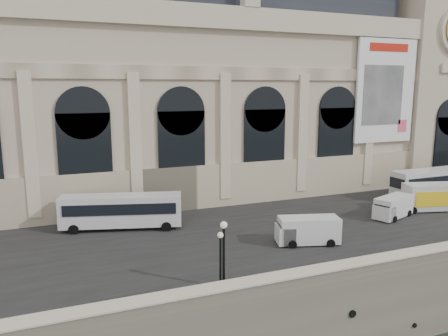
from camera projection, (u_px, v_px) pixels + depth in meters
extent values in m
cube|color=#786F5C|center=(184.00, 204.00, 62.40)|extent=(160.00, 70.00, 6.00)
cube|color=#2D2D2D|center=(245.00, 227.00, 42.68)|extent=(160.00, 24.00, 0.06)
cube|color=#786F5C|center=(325.00, 276.00, 30.35)|extent=(160.00, 1.20, 1.10)
cube|color=beige|center=(326.00, 268.00, 30.25)|extent=(160.00, 1.40, 0.12)
cube|color=#BEAD92|center=(145.00, 108.00, 54.01)|extent=(68.00, 18.00, 22.00)
cube|color=beige|center=(165.00, 190.00, 47.20)|extent=(68.60, 0.40, 5.00)
cube|color=beige|center=(161.00, 13.00, 43.74)|extent=(69.00, 0.80, 2.40)
cube|color=beige|center=(162.00, 72.00, 44.93)|extent=(68.00, 0.30, 1.40)
cube|color=beige|center=(30.00, 146.00, 41.35)|extent=(1.20, 0.50, 14.00)
cube|color=black|center=(86.00, 158.00, 43.52)|extent=(5.20, 0.25, 9.00)
cylinder|color=black|center=(83.00, 113.00, 42.70)|extent=(5.20, 0.25, 5.20)
cube|color=beige|center=(135.00, 141.00, 45.01)|extent=(1.20, 0.50, 14.00)
cube|color=black|center=(182.00, 153.00, 47.18)|extent=(5.20, 0.25, 9.00)
cylinder|color=black|center=(181.00, 111.00, 46.36)|extent=(5.20, 0.25, 5.20)
cube|color=beige|center=(225.00, 137.00, 48.67)|extent=(1.20, 0.50, 14.00)
cube|color=black|center=(265.00, 148.00, 50.84)|extent=(5.20, 0.25, 9.00)
cylinder|color=black|center=(265.00, 109.00, 50.02)|extent=(5.20, 0.25, 5.20)
cube|color=beige|center=(302.00, 134.00, 52.33)|extent=(1.20, 0.50, 14.00)
cube|color=black|center=(336.00, 144.00, 54.50)|extent=(5.20, 0.25, 9.00)
cylinder|color=black|center=(338.00, 108.00, 53.68)|extent=(5.20, 0.25, 5.20)
cube|color=beige|center=(369.00, 131.00, 55.99)|extent=(1.20, 0.50, 14.00)
cube|color=white|center=(385.00, 91.00, 55.63)|extent=(9.00, 0.35, 13.00)
cube|color=red|center=(389.00, 47.00, 54.47)|extent=(6.00, 0.06, 1.00)
cube|color=gray|center=(383.00, 95.00, 55.36)|extent=(6.20, 0.06, 7.50)
cube|color=#E35067|center=(402.00, 126.00, 57.37)|extent=(1.40, 0.06, 1.60)
cube|color=#BEAD92|center=(414.00, 77.00, 65.18)|extent=(12.00, 14.00, 30.00)
cube|color=black|center=(448.00, 146.00, 60.38)|extent=(5.00, 0.25, 8.00)
cube|color=silver|center=(121.00, 210.00, 41.76)|extent=(11.60, 5.40, 2.94)
cube|color=black|center=(60.00, 209.00, 41.13)|extent=(0.68, 2.12, 1.14)
cube|color=black|center=(120.00, 210.00, 40.49)|extent=(10.06, 2.94, 1.04)
cube|color=black|center=(123.00, 203.00, 42.89)|extent=(10.06, 2.94, 1.04)
cylinder|color=black|center=(74.00, 230.00, 40.42)|extent=(0.99, 0.53, 0.95)
cylinder|color=black|center=(79.00, 222.00, 42.74)|extent=(0.99, 0.53, 0.95)
cylinder|color=black|center=(166.00, 227.00, 41.29)|extent=(0.99, 0.53, 0.95)
cylinder|color=black|center=(167.00, 219.00, 43.61)|extent=(0.99, 0.53, 0.95)
cube|color=silver|center=(435.00, 182.00, 53.92)|extent=(12.15, 2.65, 3.13)
cube|color=black|center=(397.00, 183.00, 51.59)|extent=(0.10, 2.32, 1.21)
cube|color=black|center=(444.00, 180.00, 52.67)|extent=(11.11, 0.19, 1.11)
cube|color=black|center=(427.00, 176.00, 55.03)|extent=(11.11, 0.19, 1.11)
cylinder|color=black|center=(414.00, 199.00, 51.34)|extent=(1.01, 0.31, 1.01)
cylinder|color=black|center=(398.00, 195.00, 53.64)|extent=(1.01, 0.31, 1.01)
cube|color=silver|center=(309.00, 230.00, 37.89)|extent=(5.56, 3.41, 2.22)
cube|color=silver|center=(285.00, 234.00, 37.76)|extent=(1.97, 2.35, 1.54)
cube|color=black|center=(279.00, 228.00, 37.61)|extent=(0.55, 1.68, 0.77)
cylinder|color=black|center=(293.00, 245.00, 36.92)|extent=(0.77, 0.44, 0.73)
cylinder|color=black|center=(287.00, 237.00, 38.90)|extent=(0.77, 0.44, 0.73)
cylinder|color=black|center=(331.00, 243.00, 37.23)|extent=(0.77, 0.44, 0.73)
cylinder|color=black|center=(323.00, 235.00, 39.21)|extent=(0.77, 0.44, 0.73)
cube|color=silver|center=(394.00, 206.00, 45.65)|extent=(5.31, 3.50, 2.11)
cube|color=silver|center=(384.00, 213.00, 44.41)|extent=(1.96, 2.28, 1.47)
cube|color=black|center=(382.00, 209.00, 43.98)|extent=(0.62, 1.57, 0.73)
cylinder|color=black|center=(395.00, 219.00, 44.06)|extent=(0.73, 0.45, 0.70)
cylinder|color=black|center=(377.00, 215.00, 45.47)|extent=(0.73, 0.45, 0.70)
cylinder|color=black|center=(409.00, 213.00, 46.14)|extent=(0.73, 0.45, 0.70)
cylinder|color=black|center=(392.00, 210.00, 47.55)|extent=(0.73, 0.45, 0.70)
cube|color=silver|center=(433.00, 196.00, 48.23)|extent=(6.64, 3.92, 2.81)
cube|color=yellow|center=(439.00, 199.00, 47.03)|extent=(5.24, 1.45, 1.66)
cube|color=red|center=(439.00, 199.00, 47.03)|extent=(3.02, 0.84, 0.62)
cube|color=silver|center=(402.00, 203.00, 47.92)|extent=(2.20, 2.64, 1.56)
cylinder|color=black|center=(413.00, 211.00, 46.93)|extent=(0.88, 0.50, 0.83)
cylinder|color=black|center=(402.00, 205.00, 49.27)|extent=(0.88, 0.50, 0.83)
cylinder|color=black|center=(444.00, 203.00, 49.88)|extent=(0.88, 0.50, 0.83)
cylinder|color=black|center=(221.00, 286.00, 29.63)|extent=(0.41, 0.41, 0.37)
cylinder|color=black|center=(220.00, 263.00, 29.32)|extent=(0.15, 0.15, 3.72)
sphere|color=beige|center=(220.00, 235.00, 28.97)|extent=(0.41, 0.41, 0.41)
cylinder|color=black|center=(224.00, 285.00, 29.67)|extent=(0.48, 0.48, 0.44)
cylinder|color=black|center=(224.00, 258.00, 29.31)|extent=(0.18, 0.18, 4.39)
sphere|color=beige|center=(224.00, 225.00, 28.89)|extent=(0.48, 0.48, 0.48)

